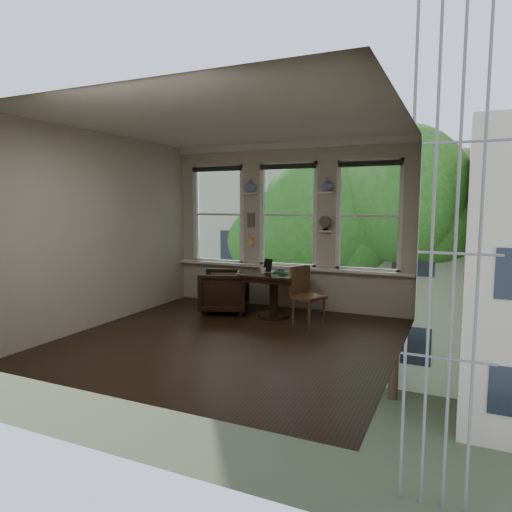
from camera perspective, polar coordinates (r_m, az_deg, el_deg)
The scene contains 25 objects.
ground at distance 6.59m, azimuth -2.90°, elevation -10.26°, with size 4.50×4.50×0.00m, color black.
ceiling at distance 6.41m, azimuth -3.06°, elevation 16.38°, with size 4.50×4.50×0.00m, color silver.
wall_back at distance 8.38m, azimuth 4.12°, elevation 3.76°, with size 4.50×4.50×0.00m, color beige.
wall_front at distance 4.45m, azimuth -16.39°, elevation 1.07°, with size 4.50×4.50×0.00m, color beige.
wall_left at distance 7.62m, azimuth -18.20°, elevation 3.17°, with size 4.50×4.50×0.00m, color beige.
wall_right at distance 5.66m, azimuth 17.72°, elevation 2.13°, with size 4.50×4.50×0.00m, color beige.
window_left at distance 8.98m, azimuth -4.62°, elevation 5.21°, with size 1.10×0.12×1.90m, color white, non-canonical shape.
window_center at distance 8.38m, azimuth 4.13°, elevation 5.12°, with size 1.10×0.12×1.90m, color white, non-canonical shape.
window_right at distance 7.99m, azimuth 13.96°, elevation 4.88°, with size 1.10×0.12×1.90m, color white, non-canonical shape.
shelf_left at distance 8.56m, azimuth -0.68°, elevation 7.85°, with size 0.26×0.16×0.03m, color white.
shelf_right at distance 8.06m, azimuth 8.79°, elevation 7.85°, with size 0.26×0.16×0.03m, color white.
intercom at distance 8.59m, azimuth -0.59°, elevation 4.51°, with size 0.14×0.06×0.28m, color #59544F.
sticky_notes at distance 8.62m, azimuth -0.58°, elevation 2.18°, with size 0.16×0.01×0.24m, color pink, non-canonical shape.
desk_fan at distance 8.05m, azimuth 8.68°, elevation 3.80°, with size 0.20×0.20×0.24m, color #59544F, non-canonical shape.
vase_left at distance 8.57m, azimuth -0.69°, elevation 8.78°, with size 0.24×0.24×0.25m, color silver.
vase_right at distance 8.06m, azimuth 8.81°, elevation 8.84°, with size 0.24×0.24×0.25m, color silver.
table at distance 7.71m, azimuth 2.25°, elevation -4.90°, with size 0.90×0.90×0.75m, color black, non-canonical shape.
armchair_left at distance 8.06m, azimuth -4.01°, elevation -4.42°, with size 0.80×0.82×0.75m, color black.
cushion_red at distance 8.05m, azimuth -4.02°, elevation -3.89°, with size 0.45×0.45×0.06m, color maroon.
side_chair_right at distance 7.22m, azimuth 6.62°, elevation -5.05°, with size 0.42×0.42×0.92m, color #4A331A, non-canonical shape.
laptop at distance 7.59m, azimuth 2.93°, elevation -2.11°, with size 0.36×0.23×0.03m, color black.
mug at distance 7.60m, azimuth 0.87°, elevation -1.84°, with size 0.10×0.10×0.09m, color white.
drinking_glass at distance 7.44m, azimuth 3.19°, elevation -2.05°, with size 0.11×0.11×0.09m, color white.
tablet at distance 7.77m, azimuth 1.48°, elevation -1.18°, with size 0.16×0.02×0.22m, color black.
papers at distance 7.85m, azimuth 1.69°, elevation -1.91°, with size 0.22×0.30×0.00m, color silver.
Camera 1 is at (2.90, -5.61, 1.90)m, focal length 32.00 mm.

